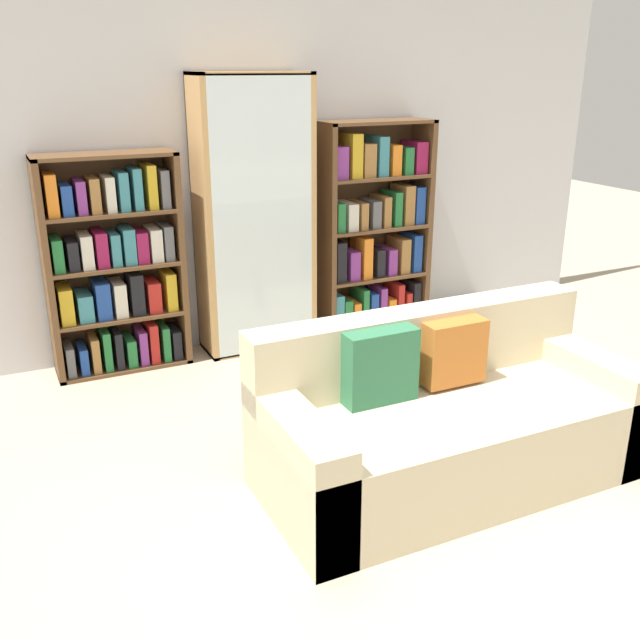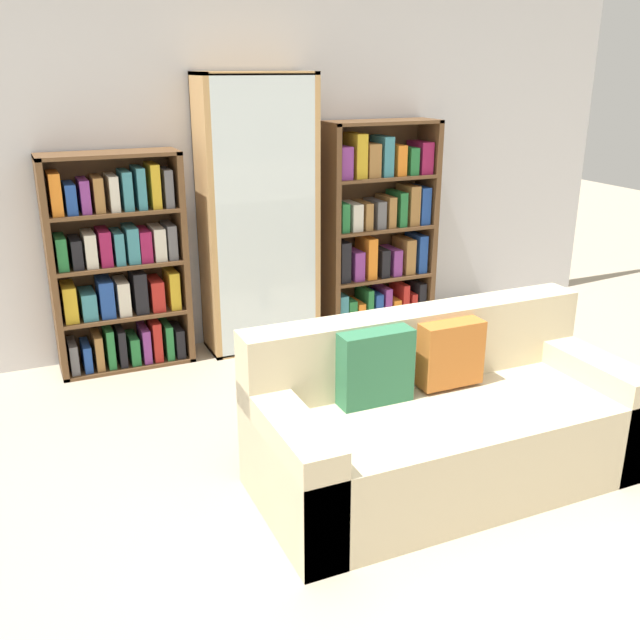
% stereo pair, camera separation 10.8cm
% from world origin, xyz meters
% --- Properties ---
extents(ground_plane, '(16.00, 16.00, 0.00)m').
position_xyz_m(ground_plane, '(0.00, 0.00, 0.00)').
color(ground_plane, tan).
extents(wall_back, '(6.16, 0.06, 2.70)m').
position_xyz_m(wall_back, '(0.00, 2.69, 1.35)').
color(wall_back, silver).
rests_on(wall_back, ground).
extents(couch, '(1.86, 0.83, 0.80)m').
position_xyz_m(couch, '(0.19, 0.38, 0.29)').
color(couch, beige).
rests_on(couch, ground).
extents(bookshelf_left, '(0.88, 0.32, 1.44)m').
position_xyz_m(bookshelf_left, '(-0.99, 2.48, 0.69)').
color(bookshelf_left, brown).
rests_on(bookshelf_left, ground).
extents(display_cabinet, '(0.79, 0.36, 1.91)m').
position_xyz_m(display_cabinet, '(-0.02, 2.47, 0.95)').
color(display_cabinet, tan).
rests_on(display_cabinet, ground).
extents(bookshelf_right, '(0.87, 0.32, 1.57)m').
position_xyz_m(bookshelf_right, '(0.95, 2.48, 0.75)').
color(bookshelf_right, brown).
rests_on(bookshelf_right, ground).
extents(wine_bottle, '(0.08, 0.08, 0.35)m').
position_xyz_m(wine_bottle, '(0.30, 1.28, 0.14)').
color(wine_bottle, '#192333').
rests_on(wine_bottle, ground).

